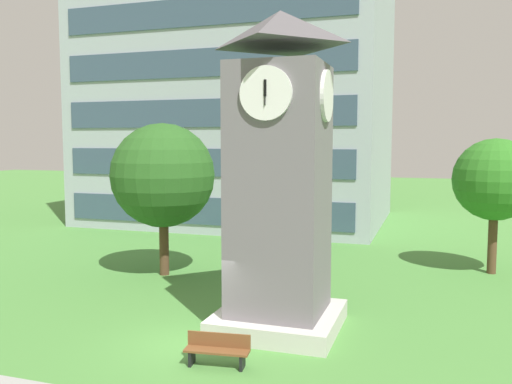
% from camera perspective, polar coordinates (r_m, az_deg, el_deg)
% --- Properties ---
extents(ground_plane, '(160.00, 160.00, 0.00)m').
position_cam_1_polar(ground_plane, '(17.24, -7.07, -15.60)').
color(ground_plane, '#4C893D').
extents(office_building, '(21.74, 15.70, 22.40)m').
position_cam_1_polar(office_building, '(42.68, -1.46, 12.17)').
color(office_building, '#9EA8B2').
rests_on(office_building, ground).
extents(clock_tower, '(3.92, 3.92, 10.26)m').
position_cam_1_polar(clock_tower, '(17.32, 2.53, 0.14)').
color(clock_tower, slate).
rests_on(clock_tower, ground).
extents(park_bench, '(1.84, 0.69, 0.88)m').
position_cam_1_polar(park_bench, '(15.39, -4.12, -16.37)').
color(park_bench, brown).
rests_on(park_bench, ground).
extents(tree_near_tower, '(4.76, 4.76, 7.00)m').
position_cam_1_polar(tree_near_tower, '(24.82, -9.88, 1.72)').
color(tree_near_tower, '#513823').
rests_on(tree_near_tower, ground).
extents(tree_streetside, '(3.80, 3.80, 6.32)m').
position_cam_1_polar(tree_streetside, '(27.07, 24.09, 1.17)').
color(tree_streetside, '#513823').
rests_on(tree_streetside, ground).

